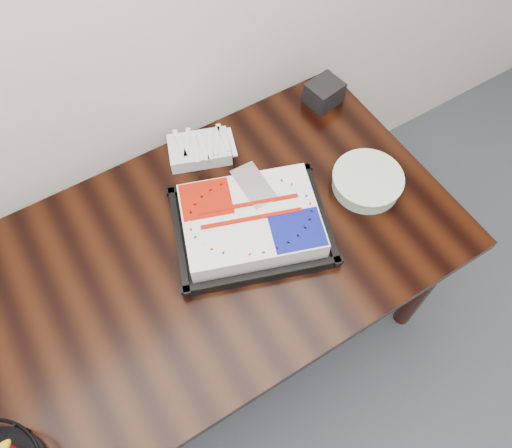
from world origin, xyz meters
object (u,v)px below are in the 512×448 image
plate_stack (367,182)px  napkin_box (324,93)px  table (179,280)px  cake_tray (251,223)px

plate_stack → napkin_box: 0.40m
table → napkin_box: (0.78, 0.32, 0.13)m
table → cake_tray: (0.27, -0.01, 0.13)m
table → plate_stack: size_ratio=7.71×
plate_stack → napkin_box: bearing=75.3°
table → napkin_box: bearing=22.6°
cake_tray → plate_stack: 0.42m
cake_tray → napkin_box: (0.51, 0.33, -0.00)m
table → cake_tray: size_ratio=3.16×
napkin_box → table: bearing=-157.4°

